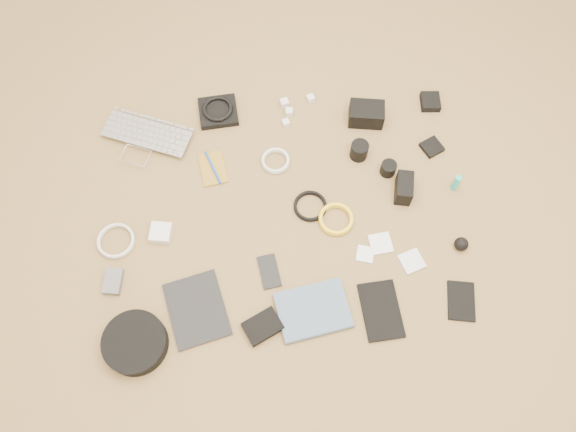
{
  "coord_description": "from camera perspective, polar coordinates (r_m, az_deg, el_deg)",
  "views": [
    {
      "loc": [
        -0.09,
        -0.86,
        1.93
      ],
      "look_at": [
        0.02,
        0.0,
        0.02
      ],
      "focal_mm": 35.0,
      "sensor_mm": 36.0,
      "label": 1
    }
  ],
  "objects": [
    {
      "name": "filter_case_mid",
      "position": [
        2.1,
        9.38,
        -2.79
      ],
      "size": [
        0.09,
        0.09,
        0.01
      ],
      "primitive_type": "cube",
      "rotation": [
        0.0,
        0.0,
        0.08
      ],
      "color": "silver",
      "rests_on": "ground"
    },
    {
      "name": "drive_case",
      "position": [
        1.97,
        -2.6,
        -11.14
      ],
      "size": [
        0.15,
        0.13,
        0.03
      ],
      "primitive_type": "cube",
      "rotation": [
        0.0,
        0.0,
        0.42
      ],
      "color": "black",
      "rests_on": "ground"
    },
    {
      "name": "notebook_olive",
      "position": [
        2.23,
        -7.63,
        4.81
      ],
      "size": [
        0.11,
        0.16,
        0.01
      ],
      "primitive_type": "cube",
      "rotation": [
        0.0,
        0.0,
        0.13
      ],
      "color": "olive",
      "rests_on": "ground"
    },
    {
      "name": "charger_d",
      "position": [
        2.31,
        -0.22,
        9.45
      ],
      "size": [
        0.03,
        0.03,
        0.03
      ],
      "primitive_type": "cube",
      "rotation": [
        0.0,
        0.0,
        0.25
      ],
      "color": "silver",
      "rests_on": "ground"
    },
    {
      "name": "battery_charger",
      "position": [
        2.11,
        -17.35,
        -6.38
      ],
      "size": [
        0.08,
        0.1,
        0.03
      ],
      "primitive_type": "cube",
      "rotation": [
        0.0,
        0.0,
        -0.18
      ],
      "color": "#545459",
      "rests_on": "ground"
    },
    {
      "name": "pen_blue",
      "position": [
        2.22,
        -7.66,
        4.92
      ],
      "size": [
        0.06,
        0.15,
        0.01
      ],
      "primitive_type": "cylinder",
      "rotation": [
        1.57,
        0.0,
        0.32
      ],
      "color": "#1540AB",
      "rests_on": "notebook_olive"
    },
    {
      "name": "cable_white_a",
      "position": [
        2.22,
        -1.27,
        5.54
      ],
      "size": [
        0.14,
        0.14,
        0.01
      ],
      "primitive_type": "torus",
      "rotation": [
        0.0,
        0.0,
        0.29
      ],
      "color": "silver",
      "rests_on": "ground"
    },
    {
      "name": "lens_a",
      "position": [
        2.23,
        7.24,
        6.62
      ],
      "size": [
        0.09,
        0.09,
        0.07
      ],
      "primitive_type": "cylinder",
      "rotation": [
        0.0,
        0.0,
        0.3
      ],
      "color": "black",
      "rests_on": "ground"
    },
    {
      "name": "tablet",
      "position": [
        2.02,
        -9.23,
        -9.34
      ],
      "size": [
        0.24,
        0.28,
        0.01
      ],
      "primitive_type": "cube",
      "rotation": [
        0.0,
        0.0,
        0.2
      ],
      "color": "black",
      "rests_on": "ground"
    },
    {
      "name": "card_reader",
      "position": [
        2.32,
        14.4,
        6.79
      ],
      "size": [
        0.1,
        0.1,
        0.02
      ],
      "primitive_type": "cube",
      "rotation": [
        0.0,
        0.0,
        0.41
      ],
      "color": "black",
      "rests_on": "ground"
    },
    {
      "name": "cable_white_b",
      "position": [
        2.17,
        -17.03,
        -2.48
      ],
      "size": [
        0.15,
        0.15,
        0.01
      ],
      "primitive_type": "torus",
      "rotation": [
        0.0,
        0.0,
        -0.09
      ],
      "color": "silver",
      "rests_on": "ground"
    },
    {
      "name": "cable_yellow",
      "position": [
        2.11,
        4.89,
        -0.4
      ],
      "size": [
        0.17,
        0.17,
        0.01
      ],
      "primitive_type": "torus",
      "rotation": [
        0.0,
        0.0,
        0.34
      ],
      "color": "yellow",
      "rests_on": "ground"
    },
    {
      "name": "air_blower",
      "position": [
        2.14,
        17.19,
        -2.74
      ],
      "size": [
        0.07,
        0.07,
        0.05
      ],
      "primitive_type": "sphere",
      "rotation": [
        0.0,
        0.0,
        0.32
      ],
      "color": "black",
      "rests_on": "ground"
    },
    {
      "name": "laptop",
      "position": [
        2.33,
        -14.55,
        7.11
      ],
      "size": [
        0.42,
        0.37,
        0.03
      ],
      "primitive_type": "imported",
      "rotation": [
        0.0,
        0.0,
        -0.43
      ],
      "color": "#B4B5B9",
      "rests_on": "ground"
    },
    {
      "name": "phone",
      "position": [
        2.03,
        -1.92,
        -5.65
      ],
      "size": [
        0.08,
        0.13,
        0.01
      ],
      "primitive_type": "cube",
      "rotation": [
        0.0,
        0.0,
        0.11
      ],
      "color": "black",
      "rests_on": "ground"
    },
    {
      "name": "headphone_case",
      "position": [
        2.01,
        -15.26,
        -12.33
      ],
      "size": [
        0.26,
        0.26,
        0.06
      ],
      "primitive_type": "cylinder",
      "rotation": [
        0.0,
        0.0,
        0.21
      ],
      "color": "black",
      "rests_on": "ground"
    },
    {
      "name": "filter_case_right",
      "position": [
        2.09,
        12.46,
        -4.52
      ],
      "size": [
        0.1,
        0.1,
        0.01
      ],
      "primitive_type": "cube",
      "rotation": [
        0.0,
        0.0,
        0.29
      ],
      "color": "silver",
      "rests_on": "ground"
    },
    {
      "name": "dslr_camera",
      "position": [
        2.32,
        7.96,
        10.22
      ],
      "size": [
        0.15,
        0.12,
        0.08
      ],
      "primitive_type": "cube",
      "rotation": [
        0.0,
        0.0,
        -0.19
      ],
      "color": "black",
      "rests_on": "ground"
    },
    {
      "name": "flash",
      "position": [
        2.17,
        11.69,
        2.8
      ],
      "size": [
        0.08,
        0.12,
        0.08
      ],
      "primitive_type": "cube",
      "rotation": [
        0.0,
        0.0,
        -0.24
      ],
      "color": "black",
      "rests_on": "ground"
    },
    {
      "name": "cable_black",
      "position": [
        2.13,
        2.27,
        0.95
      ],
      "size": [
        0.14,
        0.14,
        0.01
      ],
      "primitive_type": "torus",
      "rotation": [
        0.0,
        0.0,
        0.16
      ],
      "color": "black",
      "rests_on": "ground"
    },
    {
      "name": "lens_cleaner",
      "position": [
        2.23,
        16.7,
        3.24
      ],
      "size": [
        0.03,
        0.03,
        0.08
      ],
      "primitive_type": "cylinder",
      "rotation": [
        0.0,
        0.0,
        0.21
      ],
      "color": "#1AAC9B",
      "rests_on": "ground"
    },
    {
      "name": "lens_b",
      "position": [
        2.21,
        10.15,
        4.77
      ],
      "size": [
        0.08,
        0.08,
        0.06
      ],
      "primitive_type": "cylinder",
      "rotation": [
        0.0,
        0.0,
        -0.36
      ],
      "color": "black",
      "rests_on": "ground"
    },
    {
      "name": "charger_b",
      "position": [
        2.34,
        0.11,
        10.54
      ],
      "size": [
        0.03,
        0.03,
        0.03
      ],
      "primitive_type": "cube",
      "rotation": [
        0.0,
        0.0,
        -0.13
      ],
      "color": "silver",
      "rests_on": "ground"
    },
    {
      "name": "charger_a",
      "position": [
        2.36,
        -0.37,
        11.41
      ],
      "size": [
        0.04,
        0.04,
        0.03
      ],
      "primitive_type": "cube",
      "rotation": [
        0.0,
        0.0,
        0.21
      ],
      "color": "silver",
      "rests_on": "ground"
    },
    {
      "name": "lens_pouch",
      "position": [
        2.44,
        14.25,
        11.19
      ],
      "size": [
        0.09,
        0.09,
        0.03
      ],
      "primitive_type": "cube",
      "rotation": [
        0.0,
        0.0,
        -0.11
      ],
      "color": "black",
      "rests_on": "ground"
    },
    {
      "name": "paperback",
      "position": [
        1.97,
        3.29,
        -12.05
      ],
      "size": [
        0.27,
        0.21,
        0.02
      ],
      "primitive_type": "imported",
      "rotation": [
        0.0,
        0.0,
        1.7
      ],
      "color": "#445B73",
      "rests_on": "ground"
    },
    {
      "name": "power_brick",
      "position": [
        2.13,
        -12.8,
        -1.67
      ],
      "size": [
        0.09,
        0.09,
        0.03
      ],
      "primitive_type": "cube",
      "rotation": [
        0.0,
        0.0,
        -0.2
      ],
      "color": "silver",
      "rests_on": "ground"
    },
    {
      "name": "charger_c",
      "position": [
        2.38,
        2.31,
        11.84
      ],
      "size": [
        0.03,
        0.03,
        0.03
      ],
      "primitive_type": "cube",
      "rotation": [
        0.0,
        0.0,
        0.25
      ],
      "color": "silver",
      "rests_on": "ground"
    },
    {
      "name": "notebook_black_a",
      "position": [
        2.01,
        9.43,
        -9.45
      ],
      "size": [
        0.13,
        0.21,
        0.01
      ],
      "primitive_type": "cube",
      "rotation": [
        0.0,
        0.0,
        0.03
      ],
      "color": "black",
      "rests_on": "ground"
    },
    {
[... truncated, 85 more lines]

